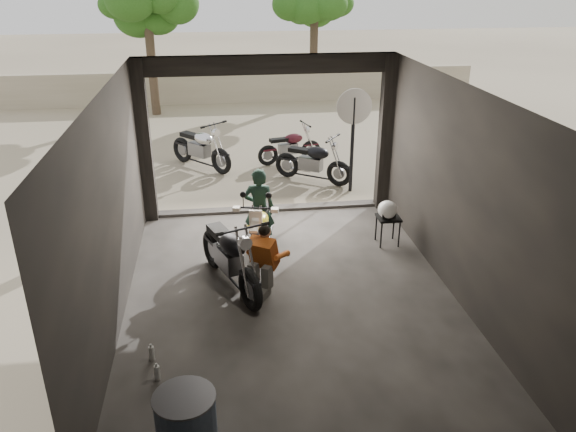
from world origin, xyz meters
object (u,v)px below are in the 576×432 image
object	(u,v)px
sign_post	(353,124)
rider	(259,209)
outside_bike_a	(200,144)
outside_bike_b	(290,144)
stool	(388,221)
main_bike	(261,225)
mechanic	(260,263)
left_bike	(229,251)
helmet	(387,210)
outside_bike_c	(313,158)

from	to	relation	value
sign_post	rider	bearing A→B (deg)	-119.13
outside_bike_a	rider	world-z (taller)	rider
outside_bike_b	stool	world-z (taller)	outside_bike_b
main_bike	stool	bearing A→B (deg)	15.25
rider	stool	world-z (taller)	rider
main_bike	stool	xyz separation A→B (m)	(2.33, 0.09, -0.09)
outside_bike_b	mechanic	distance (m)	6.46
main_bike	sign_post	world-z (taller)	sign_post
left_bike	outside_bike_b	bearing A→B (deg)	52.51
left_bike	rider	bearing A→B (deg)	44.93
rider	helmet	distance (m)	2.29
main_bike	outside_bike_b	xyz separation A→B (m)	(1.20, 5.03, -0.06)
outside_bike_a	outside_bike_b	distance (m)	2.28
main_bike	sign_post	distance (m)	3.78
helmet	stool	bearing A→B (deg)	56.74
left_bike	stool	size ratio (longest dim) A/B	3.37
main_bike	helmet	distance (m)	2.28
helmet	sign_post	xyz separation A→B (m)	(0.02, 2.79, 0.85)
outside_bike_b	sign_post	size ratio (longest dim) A/B	0.64
outside_bike_a	rider	bearing A→B (deg)	-118.99
outside_bike_c	helmet	world-z (taller)	outside_bike_c
outside_bike_a	outside_bike_c	size ratio (longest dim) A/B	1.08
main_bike	outside_bike_a	bearing A→B (deg)	115.30
main_bike	rider	xyz separation A→B (m)	(0.00, 0.29, 0.19)
outside_bike_a	main_bike	bearing A→B (deg)	-119.76
rider	outside_bike_c	bearing A→B (deg)	-102.15
stool	main_bike	bearing A→B (deg)	-177.75
main_bike	stool	distance (m)	2.33
sign_post	left_bike	bearing A→B (deg)	-113.81
outside_bike_a	outside_bike_c	distance (m)	2.96
outside_bike_a	mechanic	distance (m)	6.30
outside_bike_b	mechanic	world-z (taller)	mechanic
outside_bike_b	outside_bike_c	world-z (taller)	outside_bike_c
outside_bike_a	left_bike	bearing A→B (deg)	-127.31
outside_bike_a	stool	bearing A→B (deg)	-96.92
mechanic	sign_post	world-z (taller)	sign_post
main_bike	sign_post	size ratio (longest dim) A/B	0.73
outside_bike_a	mechanic	bearing A→B (deg)	-123.39
main_bike	mechanic	size ratio (longest dim) A/B	1.61
rider	mechanic	bearing A→B (deg)	98.42
sign_post	outside_bike_a	bearing A→B (deg)	161.05
outside_bike_a	helmet	bearing A→B (deg)	-97.60
main_bike	left_bike	distance (m)	1.18
stool	outside_bike_c	bearing A→B (deg)	102.70
outside_bike_b	mechanic	xyz separation A→B (m)	(-1.33, -6.32, 0.02)
outside_bike_b	rider	world-z (taller)	rider
stool	helmet	world-z (taller)	helmet
left_bike	sign_post	distance (m)	4.90
outside_bike_a	helmet	distance (m)	5.93
left_bike	helmet	bearing A→B (deg)	-0.66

